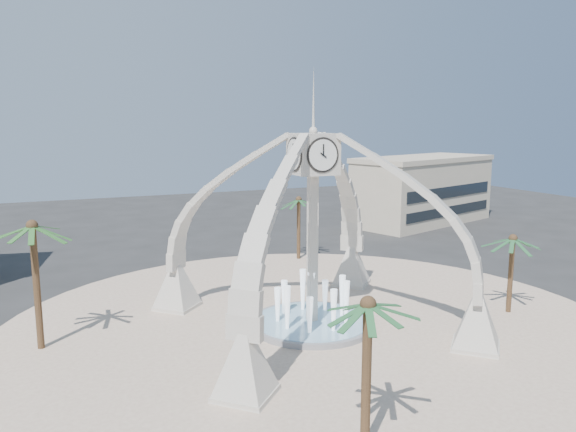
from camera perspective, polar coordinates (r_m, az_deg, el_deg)
name	(u,v)px	position (r m, az deg, el deg)	size (l,w,h in m)	color
ground	(312,326)	(36.76, 2.44, -11.15)	(140.00, 140.00, 0.00)	#282828
plaza	(312,326)	(36.75, 2.44, -11.10)	(40.00, 40.00, 0.06)	beige
clock_tower	(313,227)	(35.00, 2.51, -1.15)	(17.94, 17.94, 16.30)	#BCB6A7
fountain	(312,322)	(36.66, 2.44, -10.72)	(8.00, 8.00, 3.62)	gray
building_ne	(423,190)	(74.75, 13.55, 2.61)	(21.87, 14.17, 8.60)	#C6B49A
palm_east	(513,240)	(40.82, 21.89, -2.24)	(4.43, 4.43, 5.90)	brown
palm_west	(32,228)	(34.40, -24.55, -1.12)	(4.48, 4.48, 8.04)	brown
palm_north	(299,200)	(52.86, 1.09, 1.61)	(4.54, 4.54, 6.46)	brown
palm_south	(368,307)	(21.91, 8.14, -9.10)	(4.73, 4.73, 6.87)	brown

